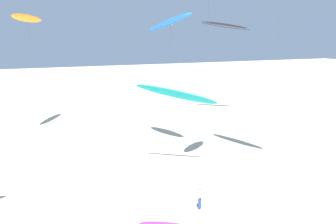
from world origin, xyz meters
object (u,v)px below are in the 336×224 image
Objects in this scene: flying_kite_1 at (225,25)px; flying_kite_6 at (177,94)px; person_foreground_walker at (200,197)px; flying_kite_3 at (169,22)px; flying_kite_5 at (27,18)px.

flying_kite_6 is at bearing -132.06° from flying_kite_1.
flying_kite_3 is at bearing 73.62° from person_foreground_walker.
flying_kite_5 is at bearing 179.56° from flying_kite_1.
person_foreground_walker is at bearing -73.68° from flying_kite_5.
flying_kite_3 is 8.77× the size of person_foreground_walker.
flying_kite_5 is at bearing 118.24° from flying_kite_6.
flying_kite_1 is 1.78× the size of flying_kite_6.
flying_kite_6 is at bearing 74.95° from person_foreground_walker.
flying_kite_6 is 4.85× the size of person_foreground_walker.
flying_kite_3 reaches higher than flying_kite_1.
flying_kite_5 is at bearing 132.09° from flying_kite_3.
flying_kite_3 is at bearing 71.71° from flying_kite_6.
flying_kite_3 is at bearing -138.92° from flying_kite_1.
flying_kite_3 is (-15.83, -13.80, -0.11)m from flying_kite_1.
flying_kite_1 reaches higher than person_foreground_walker.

